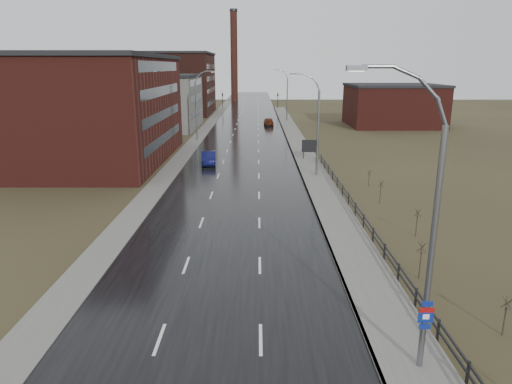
{
  "coord_description": "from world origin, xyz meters",
  "views": [
    {
      "loc": [
        2.15,
        -14.15,
        12.02
      ],
      "look_at": [
        2.04,
        18.5,
        3.0
      ],
      "focal_mm": 32.0,
      "sensor_mm": 36.0,
      "label": 1
    }
  ],
  "objects_px": {
    "billboard": "(310,147)",
    "car_far": "(269,122)",
    "car_near": "(208,159)",
    "streetlight_main": "(425,231)"
  },
  "relations": [
    {
      "from": "car_far",
      "to": "billboard",
      "type": "bearing_deg",
      "value": 95.41
    },
    {
      "from": "car_near",
      "to": "car_far",
      "type": "relative_size",
      "value": 1.01
    },
    {
      "from": "streetlight_main",
      "to": "car_far",
      "type": "height_order",
      "value": "streetlight_main"
    },
    {
      "from": "car_near",
      "to": "car_far",
      "type": "xyz_separation_m",
      "value": [
        8.53,
        39.54,
        0.02
      ]
    },
    {
      "from": "streetlight_main",
      "to": "billboard",
      "type": "xyz_separation_m",
      "value": [
        0.63,
        43.4,
        -4.26
      ]
    },
    {
      "from": "billboard",
      "to": "car_far",
      "type": "height_order",
      "value": "billboard"
    },
    {
      "from": "car_far",
      "to": "car_near",
      "type": "bearing_deg",
      "value": 76.01
    },
    {
      "from": "billboard",
      "to": "car_far",
      "type": "xyz_separation_m",
      "value": [
        -4.62,
        36.44,
        -0.98
      ]
    },
    {
      "from": "billboard",
      "to": "car_far",
      "type": "bearing_deg",
      "value": 97.22
    },
    {
      "from": "streetlight_main",
      "to": "billboard",
      "type": "relative_size",
      "value": 4.46
    }
  ]
}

